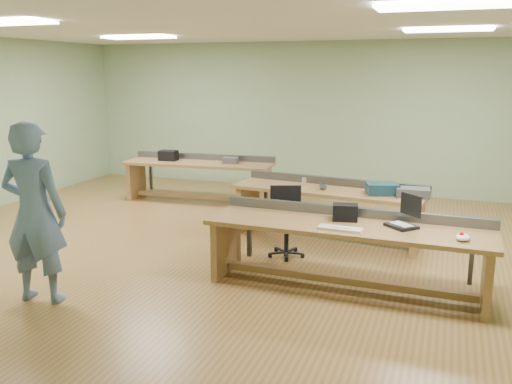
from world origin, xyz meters
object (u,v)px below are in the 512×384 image
(parts_bin_teal, at_px, (382,189))
(camera_bag, at_px, (345,212))
(person, at_px, (34,213))
(parts_bin_grey, at_px, (413,192))
(workbench_back, at_px, (199,172))
(task_chair, at_px, (286,231))
(workbench_front, at_px, (347,240))
(workbench_mid, at_px, (328,202))
(drinks_can, at_px, (304,182))
(laptop_base, at_px, (401,226))
(mug, at_px, (323,187))

(parts_bin_teal, bearing_deg, camera_bag, -98.25)
(person, distance_m, parts_bin_grey, 4.73)
(workbench_back, distance_m, task_chair, 3.43)
(workbench_front, height_order, workbench_mid, same)
(person, height_order, drinks_can, person)
(person, distance_m, task_chair, 3.14)
(person, xyz_separation_m, camera_bag, (2.95, 1.56, -0.12))
(workbench_back, xyz_separation_m, laptop_base, (3.96, -3.21, 0.21))
(workbench_front, xyz_separation_m, mug, (-0.65, 1.64, 0.23))
(workbench_back, height_order, parts_bin_grey, parts_bin_grey)
(workbench_back, bearing_deg, workbench_mid, -32.63)
(camera_bag, bearing_deg, workbench_front, -76.62)
(person, height_order, laptop_base, person)
(workbench_front, distance_m, workbench_back, 4.70)
(person, relative_size, mug, 17.64)
(workbench_back, distance_m, camera_bag, 4.59)
(workbench_back, height_order, task_chair, task_chair)
(workbench_back, height_order, person, person)
(workbench_mid, distance_m, mug, 0.27)
(task_chair, bearing_deg, drinks_can, 69.68)
(workbench_back, bearing_deg, parts_bin_grey, -26.52)
(camera_bag, bearing_deg, parts_bin_grey, 55.63)
(laptop_base, relative_size, parts_bin_grey, 0.70)
(laptop_base, bearing_deg, parts_bin_teal, 146.37)
(workbench_front, xyz_separation_m, person, (-3.01, -1.44, 0.40))
(workbench_mid, relative_size, task_chair, 3.10)
(person, distance_m, drinks_can, 3.84)
(workbench_front, bearing_deg, parts_bin_teal, 85.50)
(workbench_front, bearing_deg, laptop_base, 6.03)
(workbench_front, relative_size, parts_bin_grey, 7.24)
(workbench_front, xyz_separation_m, workbench_mid, (-0.60, 1.75, -0.01))
(parts_bin_teal, distance_m, mug, 0.82)
(workbench_mid, xyz_separation_m, mug, (-0.05, -0.11, 0.24))
(person, bearing_deg, camera_bag, -160.82)
(workbench_front, distance_m, drinks_can, 2.07)
(camera_bag, bearing_deg, task_chair, 129.96)
(workbench_mid, height_order, camera_bag, camera_bag)
(mug, bearing_deg, workbench_back, 149.38)
(parts_bin_teal, relative_size, parts_bin_grey, 0.97)
(workbench_mid, bearing_deg, workbench_back, 158.14)
(camera_bag, xyz_separation_m, mug, (-0.60, 1.52, -0.05))
(parts_bin_teal, bearing_deg, mug, -178.34)
(workbench_back, bearing_deg, person, -89.56)
(workbench_mid, distance_m, parts_bin_grey, 1.22)
(workbench_back, height_order, mug, workbench_back)
(workbench_front, height_order, drinks_can, drinks_can)
(camera_bag, bearing_deg, parts_bin_teal, 70.39)
(drinks_can, bearing_deg, person, -122.00)
(mug, bearing_deg, camera_bag, -68.47)
(drinks_can, bearing_deg, workbench_mid, -9.21)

